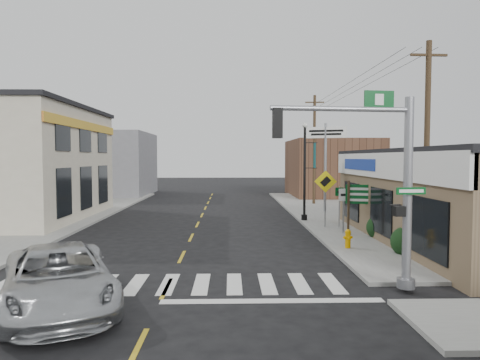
{
  "coord_description": "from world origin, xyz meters",
  "views": [
    {
      "loc": [
        1.87,
        -12.44,
        3.84
      ],
      "look_at": [
        2.34,
        7.45,
        2.8
      ],
      "focal_mm": 32.0,
      "sensor_mm": 36.0,
      "label": 1
    }
  ],
  "objects_px": {
    "fire_hydrant": "(348,238)",
    "utility_pole_far": "(314,148)",
    "suv": "(59,278)",
    "lamp_post": "(306,164)",
    "dance_center_sign": "(326,144)",
    "utility_pole_near": "(427,147)",
    "traffic_signal_pole": "(385,172)",
    "guide_sign": "(361,200)",
    "bare_tree": "(428,154)"
  },
  "relations": [
    {
      "from": "fire_hydrant",
      "to": "lamp_post",
      "type": "bearing_deg",
      "value": 92.61
    },
    {
      "from": "utility_pole_far",
      "to": "lamp_post",
      "type": "bearing_deg",
      "value": -99.98
    },
    {
      "from": "lamp_post",
      "to": "utility_pole_near",
      "type": "relative_size",
      "value": 0.72
    },
    {
      "from": "dance_center_sign",
      "to": "utility_pole_far",
      "type": "height_order",
      "value": "utility_pole_far"
    },
    {
      "from": "lamp_post",
      "to": "dance_center_sign",
      "type": "xyz_separation_m",
      "value": [
        2.1,
        4.17,
        1.31
      ]
    },
    {
      "from": "suv",
      "to": "fire_hydrant",
      "type": "xyz_separation_m",
      "value": [
        9.22,
        6.47,
        -0.23
      ]
    },
    {
      "from": "fire_hydrant",
      "to": "utility_pole_far",
      "type": "height_order",
      "value": "utility_pole_far"
    },
    {
      "from": "utility_pole_far",
      "to": "guide_sign",
      "type": "bearing_deg",
      "value": -87.68
    },
    {
      "from": "utility_pole_near",
      "to": "bare_tree",
      "type": "bearing_deg",
      "value": 59.44
    },
    {
      "from": "traffic_signal_pole",
      "to": "bare_tree",
      "type": "distance_m",
      "value": 5.57
    },
    {
      "from": "dance_center_sign",
      "to": "utility_pole_near",
      "type": "relative_size",
      "value": 0.76
    },
    {
      "from": "suv",
      "to": "utility_pole_far",
      "type": "distance_m",
      "value": 26.26
    },
    {
      "from": "suv",
      "to": "fire_hydrant",
      "type": "relative_size",
      "value": 7.22
    },
    {
      "from": "traffic_signal_pole",
      "to": "suv",
      "type": "bearing_deg",
      "value": -179.39
    },
    {
      "from": "suv",
      "to": "utility_pole_far",
      "type": "bearing_deg",
      "value": 40.72
    },
    {
      "from": "guide_sign",
      "to": "fire_hydrant",
      "type": "height_order",
      "value": "guide_sign"
    },
    {
      "from": "dance_center_sign",
      "to": "suv",
      "type": "bearing_deg",
      "value": -100.86
    },
    {
      "from": "traffic_signal_pole",
      "to": "guide_sign",
      "type": "relative_size",
      "value": 2.14
    },
    {
      "from": "fire_hydrant",
      "to": "dance_center_sign",
      "type": "height_order",
      "value": "dance_center_sign"
    },
    {
      "from": "bare_tree",
      "to": "utility_pole_near",
      "type": "bearing_deg",
      "value": -117.97
    },
    {
      "from": "bare_tree",
      "to": "suv",
      "type": "bearing_deg",
      "value": -155.31
    },
    {
      "from": "dance_center_sign",
      "to": "lamp_post",
      "type": "bearing_deg",
      "value": -97.05
    },
    {
      "from": "bare_tree",
      "to": "utility_pole_far",
      "type": "relative_size",
      "value": 0.56
    },
    {
      "from": "traffic_signal_pole",
      "to": "guide_sign",
      "type": "distance_m",
      "value": 8.84
    },
    {
      "from": "suv",
      "to": "lamp_post",
      "type": "height_order",
      "value": "lamp_post"
    },
    {
      "from": "dance_center_sign",
      "to": "utility_pole_near",
      "type": "xyz_separation_m",
      "value": [
        0.73,
        -13.62,
        -0.54
      ]
    },
    {
      "from": "suv",
      "to": "utility_pole_near",
      "type": "bearing_deg",
      "value": -1.04
    },
    {
      "from": "fire_hydrant",
      "to": "utility_pole_far",
      "type": "relative_size",
      "value": 0.09
    },
    {
      "from": "guide_sign",
      "to": "utility_pole_near",
      "type": "height_order",
      "value": "utility_pole_near"
    },
    {
      "from": "utility_pole_near",
      "to": "dance_center_sign",
      "type": "bearing_deg",
      "value": 90.46
    },
    {
      "from": "bare_tree",
      "to": "utility_pole_far",
      "type": "distance_m",
      "value": 17.97
    },
    {
      "from": "suv",
      "to": "utility_pole_far",
      "type": "xyz_separation_m",
      "value": [
        11.16,
        23.46,
        3.82
      ]
    },
    {
      "from": "fire_hydrant",
      "to": "dance_center_sign",
      "type": "distance_m",
      "value": 12.9
    },
    {
      "from": "traffic_signal_pole",
      "to": "lamp_post",
      "type": "relative_size",
      "value": 0.97
    },
    {
      "from": "guide_sign",
      "to": "lamp_post",
      "type": "height_order",
      "value": "lamp_post"
    },
    {
      "from": "dance_center_sign",
      "to": "utility_pole_far",
      "type": "distance_m",
      "value": 4.94
    },
    {
      "from": "guide_sign",
      "to": "utility_pole_near",
      "type": "distance_m",
      "value": 5.3
    },
    {
      "from": "lamp_post",
      "to": "dance_center_sign",
      "type": "bearing_deg",
      "value": 49.73
    },
    {
      "from": "lamp_post",
      "to": "utility_pole_near",
      "type": "xyz_separation_m",
      "value": [
        2.83,
        -9.46,
        0.77
      ]
    },
    {
      "from": "suv",
      "to": "bare_tree",
      "type": "relative_size",
      "value": 1.14
    },
    {
      "from": "traffic_signal_pole",
      "to": "utility_pole_near",
      "type": "height_order",
      "value": "utility_pole_near"
    },
    {
      "from": "guide_sign",
      "to": "lamp_post",
      "type": "relative_size",
      "value": 0.45
    },
    {
      "from": "traffic_signal_pole",
      "to": "utility_pole_far",
      "type": "relative_size",
      "value": 0.64
    },
    {
      "from": "fire_hydrant",
      "to": "utility_pole_near",
      "type": "distance_m",
      "value": 4.7
    },
    {
      "from": "fire_hydrant",
      "to": "utility_pole_far",
      "type": "xyz_separation_m",
      "value": [
        1.94,
        17.0,
        4.04
      ]
    },
    {
      "from": "fire_hydrant",
      "to": "dance_center_sign",
      "type": "relative_size",
      "value": 0.13
    },
    {
      "from": "dance_center_sign",
      "to": "guide_sign",
      "type": "bearing_deg",
      "value": -71.94
    },
    {
      "from": "guide_sign",
      "to": "utility_pole_near",
      "type": "bearing_deg",
      "value": -63.77
    },
    {
      "from": "traffic_signal_pole",
      "to": "fire_hydrant",
      "type": "relative_size",
      "value": 7.18
    },
    {
      "from": "lamp_post",
      "to": "bare_tree",
      "type": "height_order",
      "value": "lamp_post"
    }
  ]
}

